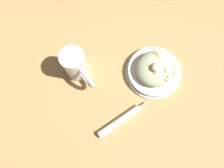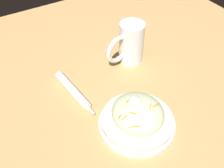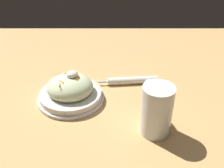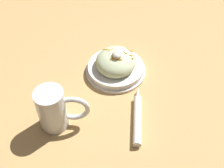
# 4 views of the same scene
# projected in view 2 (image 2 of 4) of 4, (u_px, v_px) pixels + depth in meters

# --- Properties ---
(ground_plane) EXTENTS (1.43, 1.43, 0.00)m
(ground_plane) POSITION_uv_depth(u_px,v_px,m) (127.00, 97.00, 0.85)
(ground_plane) COLOR tan
(salad_plate) EXTENTS (0.22, 0.22, 0.11)m
(salad_plate) POSITION_uv_depth(u_px,v_px,m) (137.00, 117.00, 0.75)
(salad_plate) COLOR silver
(salad_plate) RESTS_ON ground_plane
(beer_mug) EXTENTS (0.09, 0.16, 0.15)m
(beer_mug) POSITION_uv_depth(u_px,v_px,m) (130.00, 45.00, 0.94)
(beer_mug) COLOR white
(beer_mug) RESTS_ON ground_plane
(napkin_roll) EXTENTS (0.22, 0.04, 0.03)m
(napkin_roll) POSITION_uv_depth(u_px,v_px,m) (73.00, 90.00, 0.85)
(napkin_roll) COLOR white
(napkin_roll) RESTS_ON ground_plane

